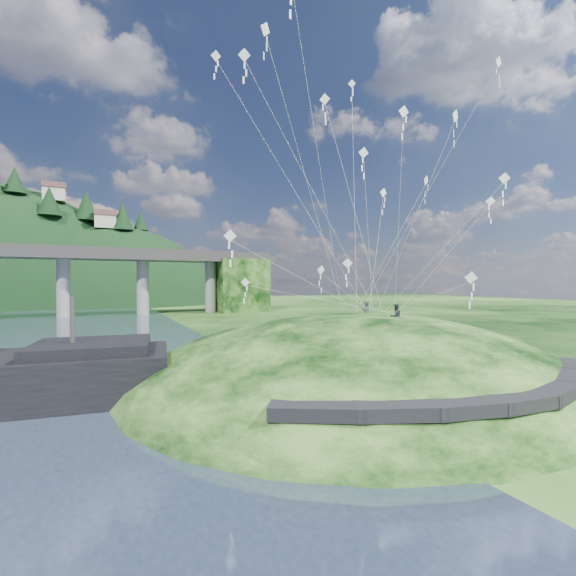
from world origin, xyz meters
name	(u,v)px	position (x,y,z in m)	size (l,w,h in m)	color
ground	(273,400)	(0.00, 0.00, 0.00)	(320.00, 320.00, 0.00)	black
grass_hill	(357,398)	(8.00, 2.00, -1.50)	(36.00, 32.00, 13.00)	black
footpath	(492,392)	(7.46, -9.74, 2.08)	(22.29, 5.84, 0.83)	black
bridge	(5,270)	(-26.46, 70.07, 9.70)	(160.00, 11.00, 15.00)	#2D2B2B
wooden_dock	(130,377)	(-7.87, 8.30, 0.46)	(14.77, 3.38, 1.05)	#352715
kite_flyers	(385,303)	(10.22, 1.38, 5.85)	(1.33, 4.88, 1.93)	#262A33
kite_swarm	(355,152)	(6.83, 0.74, 16.91)	(21.01, 16.97, 21.25)	white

